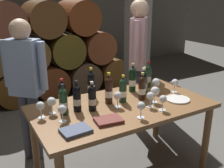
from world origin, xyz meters
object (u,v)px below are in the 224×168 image
object	(u,v)px
wine_bottle_8	(143,84)
sommelier_presenting	(138,54)
wine_glass_3	(155,91)
wine_glass_2	(163,100)
dining_table	(122,113)
wine_bottle_3	(142,88)
wine_bottle_4	(123,90)
wine_glass_0	(156,83)
wine_glass_4	(141,107)
wine_glass_5	(40,106)
tasting_notebook	(76,131)
wine_bottle_5	(63,101)
wine_glass_8	(52,102)
wine_bottle_9	(91,84)
serving_plate	(178,99)
wine_bottle_6	(148,76)
wine_bottle_7	(133,79)
wine_bottle_1	(62,94)
leather_ledger	(108,120)
wine_bottle_10	(92,98)
wine_glass_1	(150,97)
taster_seated_left	(26,80)
wine_glass_7	(118,96)
wine_bottle_11	(77,98)
wine_bottle_0	(144,82)
wine_bottle_2	(109,90)
wine_glass_6	(175,83)

from	to	relation	value
wine_bottle_8	sommelier_presenting	bearing A→B (deg)	58.54
wine_glass_3	wine_glass_2	bearing A→B (deg)	-107.08
dining_table	wine_glass_3	xyz separation A→B (m)	(0.30, -0.11, 0.20)
wine_bottle_3	wine_bottle_8	xyz separation A→B (m)	(0.07, 0.07, 0.01)
wine_bottle_4	wine_bottle_8	xyz separation A→B (m)	(0.27, 0.04, 0.01)
wine_glass_0	wine_glass_4	distance (m)	0.65
wine_bottle_3	wine_bottle_8	bearing A→B (deg)	48.03
wine_glass_5	sommelier_presenting	xyz separation A→B (m)	(1.46, 0.64, 0.18)
wine_bottle_4	tasting_notebook	world-z (taller)	wine_bottle_4
wine_bottle_5	wine_glass_8	bearing A→B (deg)	142.09
wine_bottle_9	tasting_notebook	world-z (taller)	wine_bottle_9
wine_bottle_8	wine_glass_4	xyz separation A→B (m)	(-0.32, -0.41, -0.02)
wine_bottle_5	serving_plate	xyz separation A→B (m)	(1.09, -0.25, -0.11)
wine_bottle_6	wine_bottle_7	world-z (taller)	wine_bottle_7
wine_bottle_1	wine_bottle_6	bearing A→B (deg)	2.38
wine_bottle_3	serving_plate	distance (m)	0.38
dining_table	wine_glass_8	xyz separation A→B (m)	(-0.64, 0.15, 0.20)
leather_ledger	wine_bottle_10	bearing A→B (deg)	100.12
wine_bottle_1	wine_bottle_8	size ratio (longest dim) A/B	0.91
tasting_notebook	sommelier_presenting	xyz separation A→B (m)	(1.30, 1.02, 0.27)
wine_glass_2	dining_table	bearing A→B (deg)	130.46
wine_bottle_6	wine_glass_0	distance (m)	0.20
dining_table	wine_bottle_3	xyz separation A→B (m)	(0.24, 0.02, 0.21)
wine_bottle_1	wine_glass_1	xyz separation A→B (m)	(0.69, -0.43, -0.01)
wine_bottle_7	taster_seated_left	bearing A→B (deg)	155.72
wine_bottle_3	wine_glass_8	bearing A→B (deg)	171.88
wine_bottle_1	taster_seated_left	distance (m)	0.52
wine_bottle_8	serving_plate	size ratio (longest dim) A/B	1.24
wine_bottle_7	wine_glass_7	distance (m)	0.46
wine_glass_5	tasting_notebook	size ratio (longest dim) A/B	0.67
serving_plate	wine_bottle_6	bearing A→B (deg)	91.78
wine_bottle_5	wine_glass_4	distance (m)	0.67
dining_table	taster_seated_left	bearing A→B (deg)	135.28
wine_bottle_9	leather_ledger	distance (m)	0.61
wine_bottle_3	wine_bottle_11	xyz separation A→B (m)	(-0.67, 0.06, 0.00)
wine_bottle_0	wine_bottle_2	bearing A→B (deg)	-171.83
wine_glass_6	taster_seated_left	xyz separation A→B (m)	(-1.39, 0.71, 0.06)
taster_seated_left	wine_bottle_8	bearing A→B (deg)	-31.11
wine_glass_6	wine_glass_8	size ratio (longest dim) A/B	0.98
wine_bottle_5	wine_glass_7	size ratio (longest dim) A/B	1.84
wine_bottle_7	wine_glass_2	world-z (taller)	wine_bottle_7
wine_glass_3	wine_bottle_1	bearing A→B (deg)	155.91
wine_glass_4	wine_bottle_2	bearing A→B (deg)	100.62
wine_bottle_0	dining_table	bearing A→B (deg)	-156.14
wine_bottle_10	wine_glass_7	size ratio (longest dim) A/B	1.81
wine_bottle_0	wine_glass_3	size ratio (longest dim) A/B	1.77
dining_table	wine_bottle_3	world-z (taller)	wine_bottle_3
wine_bottle_11	wine_bottle_10	bearing A→B (deg)	-24.00
wine_bottle_4	serving_plate	size ratio (longest dim) A/B	1.14
wine_bottle_9	wine_glass_3	bearing A→B (deg)	-44.09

